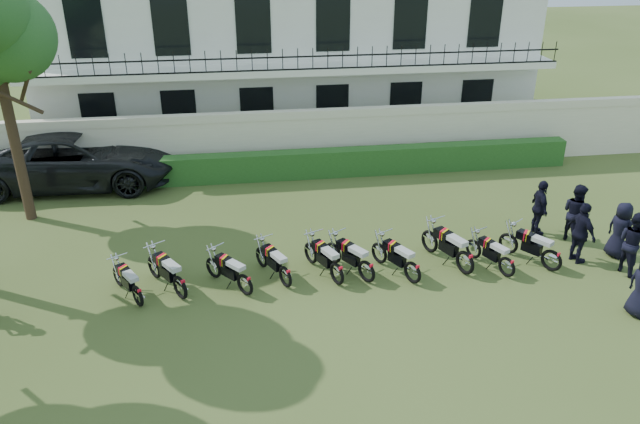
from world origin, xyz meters
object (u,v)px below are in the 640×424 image
object	(u,v)px
motorcycle_8	(507,262)
officer_5	(540,208)
motorcycle_3	(285,272)
officer_2	(581,233)
officer_3	(620,230)
motorcycle_2	(245,280)
motorcycle_9	(552,255)
motorcycle_7	(466,257)
suv	(76,159)
motorcycle_4	(337,269)
officer_4	(576,213)
motorcycle_5	(367,266)
motorcycle_6	(413,267)
motorcycle_0	(137,291)
officer_1	(633,243)
motorcycle_1	(180,282)

from	to	relation	value
motorcycle_8	officer_5	bearing A→B (deg)	24.05
motorcycle_3	officer_2	distance (m)	8.15
motorcycle_8	officer_3	bearing A→B (deg)	-15.06
motorcycle_2	motorcycle_9	size ratio (longest dim) A/B	0.89
motorcycle_3	motorcycle_7	xyz separation A→B (m)	(4.81, -0.03, 0.07)
motorcycle_2	suv	xyz separation A→B (m)	(-5.63, 8.11, 0.50)
motorcycle_4	officer_2	distance (m)	6.82
motorcycle_3	officer_4	distance (m)	8.77
motorcycle_5	officer_2	distance (m)	6.04
motorcycle_6	motorcycle_5	bearing A→B (deg)	140.75
motorcycle_0	officer_3	distance (m)	13.08
suv	officer_3	world-z (taller)	suv
motorcycle_6	motorcycle_7	world-z (taller)	motorcycle_7
motorcycle_7	officer_1	bearing A→B (deg)	-30.05
suv	motorcycle_2	bearing A→B (deg)	-143.65
motorcycle_0	officer_4	distance (m)	12.45
motorcycle_5	motorcycle_6	bearing A→B (deg)	-42.95
motorcycle_6	officer_3	bearing A→B (deg)	-23.05
motorcycle_5	motorcycle_8	size ratio (longest dim) A/B	1.03
officer_1	officer_5	world-z (taller)	officer_1
officer_5	motorcycle_3	bearing A→B (deg)	109.37
motorcycle_1	motorcycle_5	bearing A→B (deg)	-31.70
motorcycle_1	suv	bearing A→B (deg)	83.26
motorcycle_9	officer_4	xyz separation A→B (m)	(1.47, 1.62, 0.40)
officer_2	officer_3	distance (m)	1.26
motorcycle_2	suv	world-z (taller)	suv
officer_2	officer_4	distance (m)	1.32
motorcycle_4	motorcycle_8	distance (m)	4.53
officer_1	officer_2	bearing A→B (deg)	46.74
motorcycle_9	motorcycle_7	bearing A→B (deg)	141.05
motorcycle_5	motorcycle_3	bearing A→B (deg)	145.98
motorcycle_1	motorcycle_5	world-z (taller)	motorcycle_1
motorcycle_4	motorcycle_5	bearing A→B (deg)	-23.67
motorcycle_5	motorcycle_6	world-z (taller)	motorcycle_5
officer_3	motorcycle_3	bearing A→B (deg)	72.51
motorcycle_8	motorcycle_9	world-z (taller)	motorcycle_9
officer_2	motorcycle_2	bearing A→B (deg)	80.77
officer_1	motorcycle_2	bearing A→B (deg)	78.17
officer_4	suv	bearing A→B (deg)	52.38
motorcycle_8	motorcycle_7	bearing A→B (deg)	139.61
suv	officer_3	distance (m)	17.74
motorcycle_6	motorcycle_7	size ratio (longest dim) A/B	0.88
motorcycle_8	officer_4	distance (m)	3.31
suv	officer_5	bearing A→B (deg)	-110.71
motorcycle_0	suv	xyz separation A→B (m)	(-3.00, 8.23, 0.52)
motorcycle_2	suv	size ratio (longest dim) A/B	0.21
motorcycle_4	motorcycle_8	xyz separation A→B (m)	(4.53, -0.25, -0.04)
motorcycle_3	officer_5	world-z (taller)	officer_5
officer_2	suv	bearing A→B (deg)	50.66
motorcycle_0	officer_4	bearing A→B (deg)	-22.74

